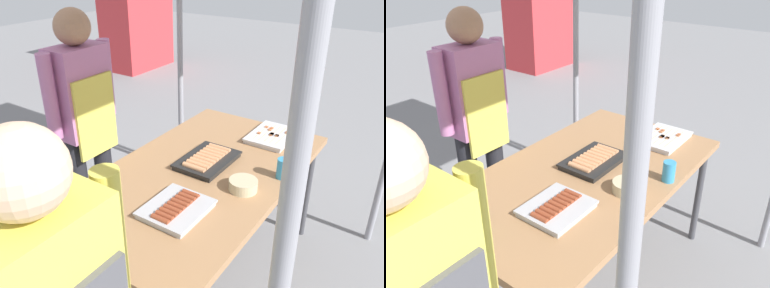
# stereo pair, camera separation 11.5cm
# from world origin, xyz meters

# --- Properties ---
(ground_plane) EXTENTS (18.00, 18.00, 0.00)m
(ground_plane) POSITION_xyz_m (0.00, 0.00, 0.00)
(ground_plane) COLOR slate
(stall_table) EXTENTS (1.60, 0.90, 0.75)m
(stall_table) POSITION_xyz_m (0.00, 0.00, 0.70)
(stall_table) COLOR #9E724C
(stall_table) RESTS_ON ground
(tray_grilled_sausages) EXTENTS (0.36, 0.25, 0.05)m
(tray_grilled_sausages) POSITION_xyz_m (0.10, 0.01, 0.77)
(tray_grilled_sausages) COLOR black
(tray_grilled_sausages) RESTS_ON stall_table
(tray_meat_skewers) EXTENTS (0.35, 0.25, 0.04)m
(tray_meat_skewers) POSITION_xyz_m (0.60, -0.16, 0.77)
(tray_meat_skewers) COLOR silver
(tray_meat_skewers) RESTS_ON stall_table
(tray_pork_links) EXTENTS (0.30, 0.26, 0.05)m
(tray_pork_links) POSITION_xyz_m (-0.36, -0.11, 0.77)
(tray_pork_links) COLOR #ADADB2
(tray_pork_links) RESTS_ON stall_table
(condiment_bowl) EXTENTS (0.14, 0.14, 0.06)m
(condiment_bowl) POSITION_xyz_m (-0.03, -0.28, 0.78)
(condiment_bowl) COLOR #BFB28C
(condiment_bowl) RESTS_ON stall_table
(drink_cup_near_edge) EXTENTS (0.07, 0.07, 0.12)m
(drink_cup_near_edge) POSITION_xyz_m (-0.69, 0.07, 0.81)
(drink_cup_near_edge) COLOR #3F994C
(drink_cup_near_edge) RESTS_ON stall_table
(drink_cup_by_wok) EXTENTS (0.07, 0.07, 0.11)m
(drink_cup_by_wok) POSITION_xyz_m (0.18, -0.39, 0.80)
(drink_cup_by_wok) COLOR #338CBF
(drink_cup_by_wok) RESTS_ON stall_table
(vendor_woman) EXTENTS (0.52, 0.23, 1.54)m
(vendor_woman) POSITION_xyz_m (-0.04, 0.83, 0.90)
(vendor_woman) COLOR black
(vendor_woman) RESTS_ON ground
(neighbor_stall_left) EXTENTS (1.10, 0.70, 1.80)m
(neighbor_stall_left) POSITION_xyz_m (3.46, 3.47, 0.90)
(neighbor_stall_left) COLOR #C63338
(neighbor_stall_left) RESTS_ON ground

